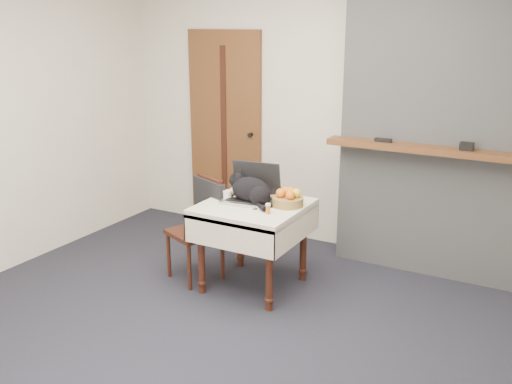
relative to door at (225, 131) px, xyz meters
The scene contains 12 objects.
ground 2.52m from the door, 58.72° to the right, with size 4.50×4.50×0.00m, color black.
room_shell 2.07m from the door, 51.56° to the right, with size 4.52×4.01×2.61m.
door is the anchor object (origin of this frame).
chimney 2.12m from the door, ahead, with size 1.62×0.48×2.60m.
side_table 1.59m from the door, 49.94° to the right, with size 0.78×0.78×0.70m.
laptop 1.44m from the door, 49.51° to the right, with size 0.44×0.39×0.30m.
cat 1.51m from the door, 50.30° to the right, with size 0.45×0.31×0.24m.
cream_jar 1.43m from the door, 57.48° to the right, with size 0.07×0.07×0.08m, color white.
pill_bottle 1.80m from the door, 47.92° to the right, with size 0.04×0.04×0.08m.
fruit_basket 1.66m from the door, 40.99° to the right, with size 0.24×0.24×0.14m.
desk_clutter 1.65m from the door, 45.55° to the right, with size 0.14×0.02×0.01m, color black.
chair 1.38m from the door, 66.45° to the right, with size 0.50×0.49×0.85m.
Camera 1 is at (1.86, -2.90, 2.06)m, focal length 40.00 mm.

